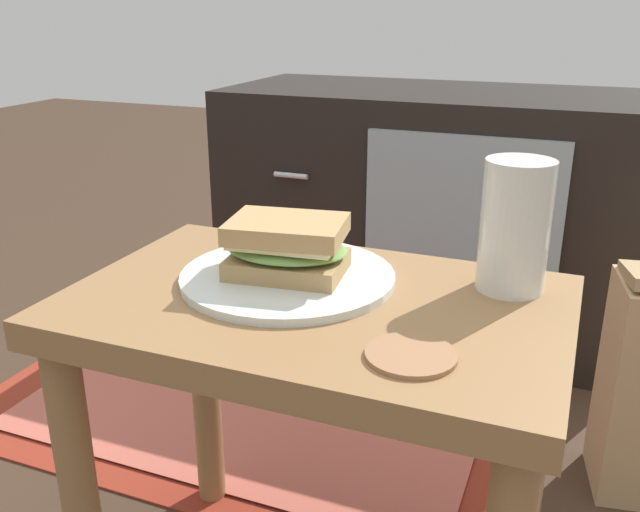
{
  "coord_description": "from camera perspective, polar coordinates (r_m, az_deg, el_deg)",
  "views": [
    {
      "loc": [
        0.27,
        -0.66,
        0.77
      ],
      "look_at": [
        0.01,
        0.0,
        0.51
      ],
      "focal_mm": 38.87,
      "sensor_mm": 36.0,
      "label": 1
    }
  ],
  "objects": [
    {
      "name": "plate",
      "position": [
        0.83,
        -2.67,
        -1.72
      ],
      "size": [
        0.26,
        0.26,
        0.01
      ],
      "primitive_type": "cylinder",
      "color": "silver",
      "rests_on": "side_table"
    },
    {
      "name": "beer_glass",
      "position": [
        0.81,
        15.74,
        2.24
      ],
      "size": [
        0.08,
        0.08,
        0.15
      ],
      "color": "silver",
      "rests_on": "side_table"
    },
    {
      "name": "side_table",
      "position": [
        0.82,
        -0.37,
        -9.17
      ],
      "size": [
        0.56,
        0.36,
        0.46
      ],
      "color": "olive",
      "rests_on": "ground"
    },
    {
      "name": "sandwich_front",
      "position": [
        0.81,
        -2.71,
        0.75
      ],
      "size": [
        0.15,
        0.12,
        0.07
      ],
      "color": "tan",
      "rests_on": "plate"
    },
    {
      "name": "tv_cabinet",
      "position": [
        1.72,
        8.9,
        3.71
      ],
      "size": [
        0.96,
        0.46,
        0.58
      ],
      "color": "black",
      "rests_on": "ground"
    },
    {
      "name": "area_rug",
      "position": [
        1.44,
        -5.33,
        -12.05
      ],
      "size": [
        1.09,
        0.65,
        0.01
      ],
      "color": "maroon",
      "rests_on": "ground"
    },
    {
      "name": "coaster",
      "position": [
        0.66,
        7.5,
        -8.09
      ],
      "size": [
        0.09,
        0.09,
        0.01
      ],
      "primitive_type": "cylinder",
      "color": "#996B47",
      "rests_on": "side_table"
    }
  ]
}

